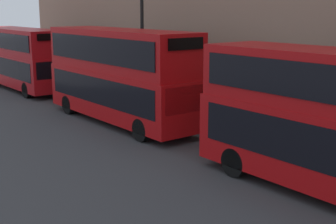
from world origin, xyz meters
name	(u,v)px	position (x,y,z in m)	size (l,w,h in m)	color
bus_second_in_queue	(120,72)	(1.60, 19.40, 2.52)	(2.59, 10.01, 4.58)	#B20C0F
bus_third_in_queue	(21,56)	(1.60, 32.16, 2.33)	(2.59, 10.35, 4.21)	#A80F14
street_lamp	(142,30)	(3.72, 20.46, 4.46)	(0.44, 0.44, 7.33)	black
pedestrian	(260,124)	(4.36, 12.83, 0.77)	(0.36, 0.36, 1.67)	#334C6B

